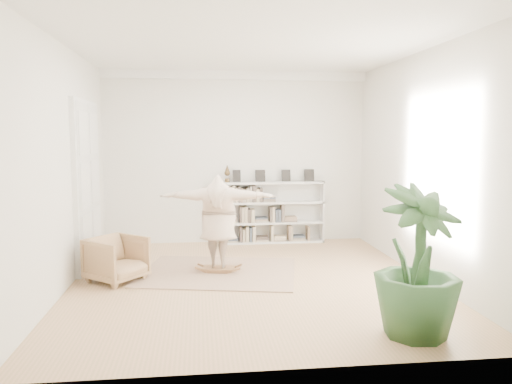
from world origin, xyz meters
TOP-DOWN VIEW (x-y plane):
  - floor at (0.00, 0.00)m, footprint 6.00×6.00m
  - room_shell at (0.00, 2.94)m, footprint 6.00×6.00m
  - doors at (-2.70, 1.30)m, footprint 0.09×1.78m
  - bookshelf at (0.74, 2.82)m, footprint 2.20×0.35m
  - armchair at (-2.08, 0.24)m, footprint 1.08×1.07m
  - rug at (-0.48, 0.55)m, footprint 2.85×2.46m
  - rocker_board at (-0.48, 0.55)m, footprint 0.57×0.41m
  - person at (-0.48, 0.55)m, footprint 1.96×0.88m
  - houseplant at (1.62, -2.35)m, footprint 1.25×1.25m

SIDE VIEW (x-z plane):
  - floor at x=0.00m, z-range 0.00..0.00m
  - rug at x=-0.48m, z-range 0.00..0.02m
  - rocker_board at x=-0.48m, z-range 0.01..0.12m
  - armchair at x=-2.08m, z-range 0.00..0.70m
  - bookshelf at x=0.74m, z-range -0.18..1.46m
  - houseplant at x=1.62m, z-range 0.00..1.72m
  - person at x=-0.48m, z-range 0.13..1.67m
  - doors at x=-2.70m, z-range -0.06..2.86m
  - room_shell at x=0.00m, z-range 0.51..6.51m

